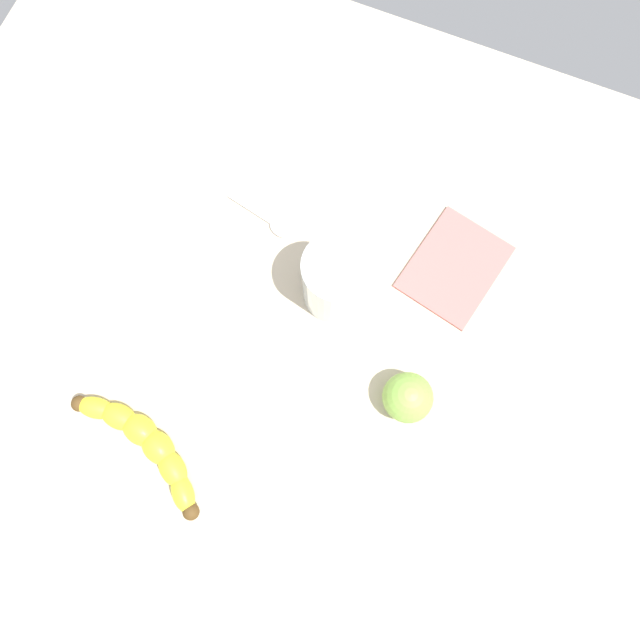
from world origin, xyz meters
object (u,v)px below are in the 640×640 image
(green_apple_fruit, at_px, (408,397))
(teaspoon, at_px, (277,226))
(banana, at_px, (145,443))
(smoothie_glass, at_px, (337,280))

(green_apple_fruit, distance_m, teaspoon, 0.31)
(banana, distance_m, smoothie_glass, 0.33)
(smoothie_glass, height_order, teaspoon, smoothie_glass)
(banana, bearing_deg, green_apple_fruit, -128.53)
(green_apple_fruit, height_order, teaspoon, green_apple_fruit)
(banana, relative_size, green_apple_fruit, 3.20)
(banana, distance_m, green_apple_fruit, 0.35)
(smoothie_glass, relative_size, teaspoon, 1.04)
(banana, xyz_separation_m, green_apple_fruit, (0.18, -0.30, 0.01))
(banana, relative_size, teaspoon, 1.91)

